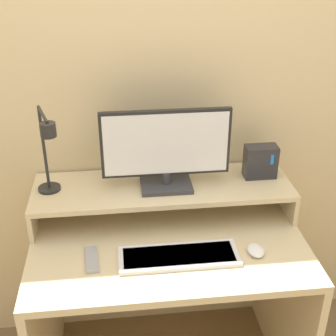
{
  "coord_description": "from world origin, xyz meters",
  "views": [
    {
      "loc": [
        -0.17,
        -1.15,
        1.87
      ],
      "look_at": [
        0.0,
        0.38,
        1.06
      ],
      "focal_mm": 50.0,
      "sensor_mm": 36.0,
      "label": 1
    }
  ],
  "objects_px": {
    "keyboard": "(179,256)",
    "router_dock": "(260,162)",
    "desk_lamp": "(47,151)",
    "remote_control": "(92,259)",
    "monitor": "(166,149)",
    "mouse": "(256,250)"
  },
  "relations": [
    {
      "from": "keyboard",
      "to": "router_dock",
      "type": "bearing_deg",
      "value": 40.69
    },
    {
      "from": "desk_lamp",
      "to": "remote_control",
      "type": "height_order",
      "value": "desk_lamp"
    },
    {
      "from": "monitor",
      "to": "router_dock",
      "type": "bearing_deg",
      "value": 5.64
    },
    {
      "from": "desk_lamp",
      "to": "monitor",
      "type": "bearing_deg",
      "value": 7.22
    },
    {
      "from": "monitor",
      "to": "remote_control",
      "type": "distance_m",
      "value": 0.51
    },
    {
      "from": "remote_control",
      "to": "monitor",
      "type": "bearing_deg",
      "value": 42.09
    },
    {
      "from": "desk_lamp",
      "to": "router_dock",
      "type": "height_order",
      "value": "desk_lamp"
    },
    {
      "from": "desk_lamp",
      "to": "router_dock",
      "type": "xyz_separation_m",
      "value": [
        0.86,
        0.1,
        -0.14
      ]
    },
    {
      "from": "monitor",
      "to": "remote_control",
      "type": "height_order",
      "value": "monitor"
    },
    {
      "from": "monitor",
      "to": "keyboard",
      "type": "height_order",
      "value": "monitor"
    },
    {
      "from": "monitor",
      "to": "keyboard",
      "type": "relative_size",
      "value": 1.16
    },
    {
      "from": "desk_lamp",
      "to": "remote_control",
      "type": "xyz_separation_m",
      "value": [
        0.14,
        -0.22,
        -0.35
      ]
    },
    {
      "from": "router_dock",
      "to": "mouse",
      "type": "distance_m",
      "value": 0.41
    },
    {
      "from": "router_dock",
      "to": "remote_control",
      "type": "height_order",
      "value": "router_dock"
    },
    {
      "from": "monitor",
      "to": "mouse",
      "type": "relative_size",
      "value": 5.95
    },
    {
      "from": "monitor",
      "to": "router_dock",
      "type": "relative_size",
      "value": 3.63
    },
    {
      "from": "router_dock",
      "to": "mouse",
      "type": "xyz_separation_m",
      "value": [
        -0.1,
        -0.34,
        -0.2
      ]
    },
    {
      "from": "monitor",
      "to": "router_dock",
      "type": "distance_m",
      "value": 0.42
    },
    {
      "from": "keyboard",
      "to": "mouse",
      "type": "distance_m",
      "value": 0.29
    },
    {
      "from": "monitor",
      "to": "mouse",
      "type": "bearing_deg",
      "value": -44.49
    },
    {
      "from": "monitor",
      "to": "desk_lamp",
      "type": "bearing_deg",
      "value": -172.78
    },
    {
      "from": "mouse",
      "to": "remote_control",
      "type": "height_order",
      "value": "mouse"
    }
  ]
}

